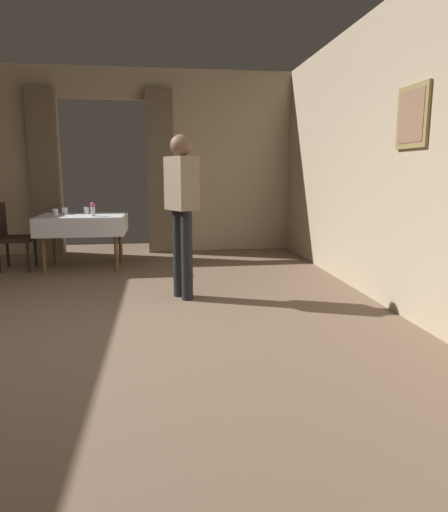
{
  "coord_description": "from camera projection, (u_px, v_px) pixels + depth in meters",
  "views": [
    {
      "loc": [
        0.91,
        -3.67,
        1.34
      ],
      "look_at": [
        1.46,
        0.29,
        0.6
      ],
      "focal_mm": 31.9,
      "sensor_mm": 36.0,
      "label": 1
    }
  ],
  "objects": [
    {
      "name": "glass_mid_b",
      "position": [
        55.0,
        212.0,
        6.21
      ],
      "size": [
        0.08,
        0.08,
        0.1
      ],
      "primitive_type": "cylinder",
      "color": "silver",
      "rests_on": "dining_table_mid"
    },
    {
      "name": "glass_mid_c",
      "position": [
        65.0,
        211.0,
        6.47
      ],
      "size": [
        0.08,
        0.08,
        0.09
      ],
      "primitive_type": "cylinder",
      "color": "silver",
      "rests_on": "dining_table_mid"
    },
    {
      "name": "wall_right",
      "position": [
        431.0,
        153.0,
        3.86
      ],
      "size": [
        0.16,
        8.4,
        3.0
      ],
      "color": "tan",
      "rests_on": "ground"
    },
    {
      "name": "dining_table_mid",
      "position": [
        83.0,
        222.0,
        6.39
      ],
      "size": [
        1.19,
        0.9,
        0.75
      ],
      "color": "brown",
      "rests_on": "ground"
    },
    {
      "name": "person_waiter_by_doorway",
      "position": [
        182.0,
        203.0,
        4.74
      ],
      "size": [
        0.36,
        0.42,
        1.72
      ],
      "color": "black",
      "rests_on": "ground"
    },
    {
      "name": "ground",
      "position": [
        51.0,
        339.0,
        3.7
      ],
      "size": [
        10.08,
        10.08,
        0.0
      ],
      "primitive_type": "plane",
      "color": "#7A604C"
    },
    {
      "name": "glass_mid_d",
      "position": [
        87.0,
        210.0,
        6.55
      ],
      "size": [
        0.07,
        0.07,
        0.1
      ],
      "primitive_type": "cylinder",
      "color": "silver",
      "rests_on": "dining_table_mid"
    },
    {
      "name": "flower_vase_mid",
      "position": [
        93.0,
        209.0,
        6.19
      ],
      "size": [
        0.07,
        0.07,
        0.19
      ],
      "color": "silver",
      "rests_on": "dining_table_mid"
    },
    {
      "name": "wall_back",
      "position": [
        104.0,
        161.0,
        7.49
      ],
      "size": [
        6.4,
        0.27,
        3.0
      ],
      "color": "tan",
      "rests_on": "ground"
    },
    {
      "name": "chair_mid_left",
      "position": [
        10.0,
        233.0,
        6.25
      ],
      "size": [
        0.44,
        0.44,
        0.93
      ],
      "color": "black",
      "rests_on": "ground"
    }
  ]
}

